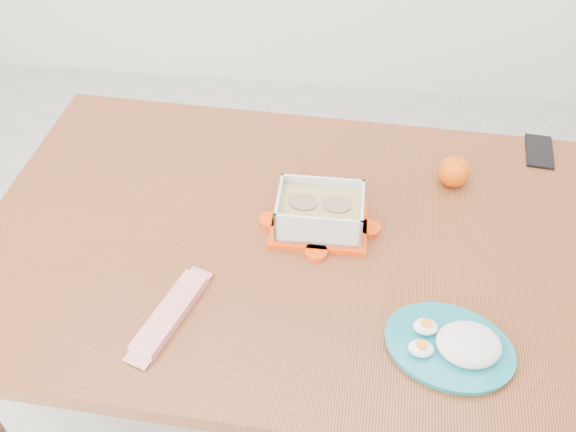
# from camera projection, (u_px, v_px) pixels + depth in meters

# --- Properties ---
(ground) EXTENTS (3.50, 3.50, 0.00)m
(ground) POSITION_uv_depth(u_px,v_px,m) (232.00, 405.00, 1.91)
(ground) COLOR #B7B7B2
(ground) RESTS_ON ground
(dining_table) EXTENTS (1.35, 0.93, 0.75)m
(dining_table) POSITION_uv_depth(u_px,v_px,m) (288.00, 263.00, 1.43)
(dining_table) COLOR brown
(dining_table) RESTS_ON ground
(food_container) EXTENTS (0.21, 0.16, 0.09)m
(food_container) POSITION_uv_depth(u_px,v_px,m) (320.00, 212.00, 1.35)
(food_container) COLOR #FF3F07
(food_container) RESTS_ON dining_table
(orange_fruit) EXTENTS (0.07, 0.07, 0.07)m
(orange_fruit) POSITION_uv_depth(u_px,v_px,m) (454.00, 172.00, 1.46)
(orange_fruit) COLOR #F24304
(orange_fruit) RESTS_ON dining_table
(rice_plate) EXTENTS (0.29, 0.29, 0.06)m
(rice_plate) POSITION_uv_depth(u_px,v_px,m) (456.00, 344.00, 1.14)
(rice_plate) COLOR #187985
(rice_plate) RESTS_ON dining_table
(candy_bar) EXTENTS (0.11, 0.21, 0.02)m
(candy_bar) POSITION_uv_depth(u_px,v_px,m) (170.00, 313.00, 1.21)
(candy_bar) COLOR red
(candy_bar) RESTS_ON dining_table
(smartphone) EXTENTS (0.08, 0.13, 0.01)m
(smartphone) POSITION_uv_depth(u_px,v_px,m) (539.00, 151.00, 1.56)
(smartphone) COLOR black
(smartphone) RESTS_ON dining_table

